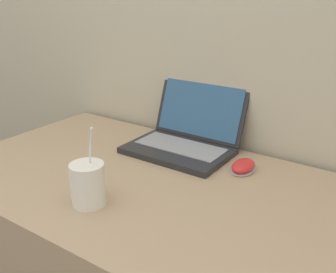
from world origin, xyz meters
TOP-DOWN VIEW (x-y plane):
  - laptop at (-0.06, 0.61)m, footprint 0.34×0.30m
  - drink_cup at (-0.07, 0.16)m, footprint 0.09×0.09m
  - computer_mouse at (0.18, 0.57)m, footprint 0.07×0.10m

SIDE VIEW (x-z plane):
  - computer_mouse at x=0.18m, z-range 0.75..0.79m
  - laptop at x=-0.06m, z-range 0.70..0.91m
  - drink_cup at x=-0.07m, z-range 0.71..0.92m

